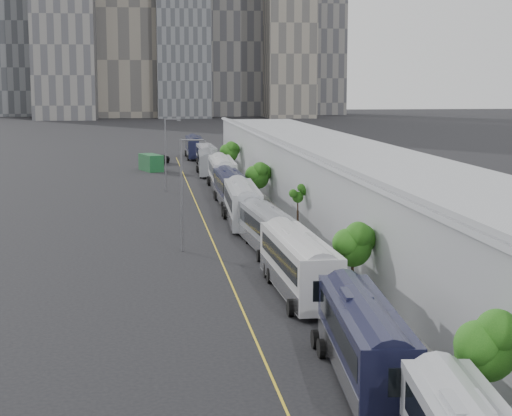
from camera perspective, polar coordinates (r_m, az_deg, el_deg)
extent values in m
cube|color=gray|center=(76.24, 4.86, -1.72)|extent=(10.00, 170.00, 0.12)
cube|color=gold|center=(74.74, -3.03, -1.94)|extent=(0.12, 160.00, 0.02)
cube|color=gray|center=(76.68, 7.82, 0.82)|extent=(12.00, 160.00, 6.80)
cube|color=gray|center=(76.40, 7.85, 2.64)|extent=(12.45, 160.40, 2.57)
cube|color=gray|center=(74.96, 3.51, 3.48)|extent=(0.30, 160.00, 0.40)
cube|color=slate|center=(329.74, -4.91, 12.98)|extent=(20.00, 20.00, 80.00)
cube|color=gray|center=(328.69, 2.28, 12.15)|extent=(18.00, 18.00, 70.00)
cube|color=slate|center=(366.87, 4.04, 13.31)|extent=(22.00, 22.00, 90.00)
cube|color=#9EA1A8|center=(27.82, 13.90, -12.63)|extent=(1.47, 2.25, 0.29)
cube|color=black|center=(39.39, 7.19, -8.68)|extent=(3.53, 12.88, 3.08)
cube|color=black|center=(39.05, 7.28, -7.98)|extent=(3.47, 11.36, 1.05)
cube|color=silver|center=(39.68, 7.16, -10.04)|extent=(3.55, 12.63, 0.99)
cube|color=black|center=(40.30, 6.71, -5.78)|extent=(1.44, 2.24, 0.29)
cube|color=silver|center=(54.23, 2.85, -3.75)|extent=(3.05, 13.58, 3.28)
cube|color=black|center=(53.90, 2.90, -3.19)|extent=(3.07, 11.96, 1.11)
cube|color=silver|center=(54.46, 2.85, -4.83)|extent=(3.09, 13.32, 1.05)
cube|color=silver|center=(55.39, 2.58, -1.60)|extent=(1.41, 2.32, 0.31)
cube|color=gray|center=(68.55, 0.71, -1.37)|extent=(3.17, 12.12, 2.90)
cube|color=black|center=(68.29, 0.73, -0.97)|extent=(3.14, 10.69, 0.99)
cube|color=silver|center=(68.72, 0.71, -2.14)|extent=(3.19, 11.88, 0.93)
cube|color=gray|center=(69.66, 0.55, 0.11)|extent=(1.33, 2.10, 0.28)
cube|color=#B7BBC2|center=(80.89, -0.93, 0.29)|extent=(3.24, 13.68, 3.29)
cube|color=black|center=(80.60, -0.91, 0.69)|extent=(3.24, 12.06, 1.12)
cube|color=silver|center=(81.04, -0.92, -0.44)|extent=(3.27, 13.41, 1.05)
cube|color=#B7BBC2|center=(82.20, -1.05, 1.69)|extent=(1.45, 2.35, 0.31)
cube|color=#161933|center=(94.31, -1.74, 1.38)|extent=(2.60, 12.84, 3.11)
cube|color=black|center=(94.05, -1.73, 1.70)|extent=(2.66, 11.30, 1.06)
cube|color=silver|center=(94.43, -1.74, 0.78)|extent=(2.64, 12.58, 1.00)
cube|color=#161933|center=(95.58, -1.83, 2.50)|extent=(1.29, 2.18, 0.30)
cube|color=silver|center=(108.17, -2.28, 2.36)|extent=(3.16, 13.99, 3.37)
cube|color=black|center=(107.90, -2.27, 2.67)|extent=(3.17, 12.32, 1.15)
cube|color=silver|center=(108.29, -2.28, 1.80)|extent=(3.19, 13.71, 1.08)
cube|color=silver|center=(109.59, -2.36, 3.41)|extent=(1.45, 2.39, 0.32)
cube|color=slate|center=(124.93, -3.28, 3.04)|extent=(3.00, 12.11, 2.91)
cube|color=black|center=(124.70, -3.28, 3.27)|extent=(2.99, 10.67, 0.99)
cube|color=silver|center=(125.02, -3.28, 2.61)|extent=(3.03, 11.87, 0.93)
cube|color=slate|center=(126.17, -3.33, 3.81)|extent=(1.30, 2.09, 0.28)
cube|color=#9D9EA6|center=(138.11, -3.33, 3.56)|extent=(2.58, 12.21, 2.95)
cube|color=black|center=(137.88, -3.33, 3.77)|extent=(2.62, 10.75, 1.00)
cube|color=silver|center=(138.19, -3.33, 3.17)|extent=(2.61, 11.97, 0.94)
cube|color=#9D9EA6|center=(139.38, -3.38, 4.27)|extent=(1.24, 2.08, 0.28)
cube|color=#161832|center=(152.94, -4.13, 4.09)|extent=(2.80, 13.47, 3.26)
cube|color=black|center=(152.69, -4.13, 4.30)|extent=(2.85, 11.86, 1.11)
cube|color=silver|center=(153.02, -4.13, 3.70)|extent=(2.84, 13.20, 1.04)
cube|color=#161832|center=(154.36, -4.17, 4.79)|extent=(1.36, 2.29, 0.31)
cylinder|color=black|center=(34.44, 14.98, -11.56)|extent=(0.18, 0.18, 3.63)
sphere|color=#186116|center=(33.86, 15.10, -8.58)|extent=(2.39, 2.39, 2.39)
cylinder|color=black|center=(53.69, 6.45, -4.19)|extent=(0.18, 0.18, 3.51)
sphere|color=#186116|center=(53.33, 6.48, -2.28)|extent=(2.37, 2.37, 2.37)
cylinder|color=black|center=(75.96, 2.80, -0.40)|extent=(0.18, 0.18, 3.61)
sphere|color=#186116|center=(75.73, 2.81, 0.84)|extent=(1.01, 1.01, 1.01)
cylinder|color=black|center=(96.55, 0.11, 1.31)|extent=(0.18, 0.18, 3.00)
sphere|color=#186116|center=(96.37, 0.11, 2.28)|extent=(2.61, 2.61, 2.61)
cylinder|color=black|center=(126.56, -1.78, 3.06)|extent=(0.18, 0.18, 3.30)
sphere|color=#186116|center=(126.41, -1.78, 3.85)|extent=(2.57, 2.57, 2.57)
cylinder|color=#59595E|center=(68.00, -4.99, 0.83)|extent=(0.18, 0.18, 8.99)
cylinder|color=#59595E|center=(67.61, -4.27, 4.54)|extent=(1.80, 0.14, 0.14)
cube|color=#59595E|center=(67.67, -3.59, 4.42)|extent=(0.50, 0.22, 0.18)
cylinder|color=#59595E|center=(105.77, -6.05, 3.52)|extent=(0.18, 0.18, 9.02)
cylinder|color=#59595E|center=(105.52, -5.60, 5.92)|extent=(1.80, 0.14, 0.14)
cube|color=#59595E|center=(105.55, -5.16, 5.84)|extent=(0.50, 0.22, 0.18)
cube|color=#164A25|center=(131.31, -7.01, 3.02)|extent=(3.84, 5.76, 2.51)
imported|color=black|center=(142.50, -6.54, 3.24)|extent=(4.19, 5.96, 1.51)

